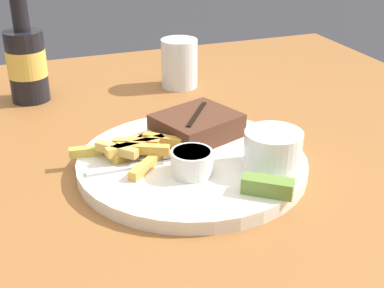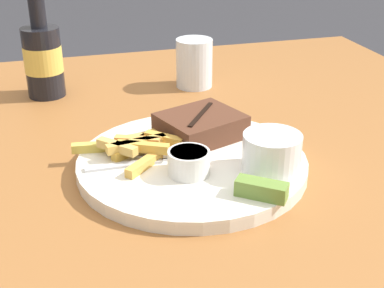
# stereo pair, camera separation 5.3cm
# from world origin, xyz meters

# --- Properties ---
(dining_table) EXTENTS (1.11, 1.16, 0.75)m
(dining_table) POSITION_xyz_m (0.00, 0.00, 0.67)
(dining_table) COLOR #935B2D
(dining_table) RESTS_ON ground_plane
(dinner_plate) EXTENTS (0.31, 0.31, 0.02)m
(dinner_plate) POSITION_xyz_m (0.00, 0.00, 0.76)
(dinner_plate) COLOR silver
(dinner_plate) RESTS_ON dining_table
(steak_portion) EXTENTS (0.13, 0.12, 0.04)m
(steak_portion) POSITION_xyz_m (0.03, 0.06, 0.79)
(steak_portion) COLOR #512D1E
(steak_portion) RESTS_ON dinner_plate
(fries_pile) EXTENTS (0.15, 0.13, 0.02)m
(fries_pile) POSITION_xyz_m (-0.07, 0.03, 0.78)
(fries_pile) COLOR #EDBA48
(fries_pile) RESTS_ON dinner_plate
(coleslaw_cup) EXTENTS (0.07, 0.07, 0.05)m
(coleslaw_cup) POSITION_xyz_m (0.09, -0.06, 0.80)
(coleslaw_cup) COLOR white
(coleslaw_cup) RESTS_ON dinner_plate
(dipping_sauce_cup) EXTENTS (0.05, 0.05, 0.03)m
(dipping_sauce_cup) POSITION_xyz_m (-0.02, -0.04, 0.79)
(dipping_sauce_cup) COLOR silver
(dipping_sauce_cup) RESTS_ON dinner_plate
(pickle_spear) EXTENTS (0.06, 0.05, 0.02)m
(pickle_spear) POSITION_xyz_m (0.05, -0.12, 0.78)
(pickle_spear) COLOR olive
(pickle_spear) RESTS_ON dinner_plate
(fork_utensil) EXTENTS (0.13, 0.01, 0.00)m
(fork_utensil) POSITION_xyz_m (-0.08, 0.00, 0.77)
(fork_utensil) COLOR #B7B7BC
(fork_utensil) RESTS_ON dinner_plate
(beer_bottle) EXTENTS (0.07, 0.07, 0.20)m
(beer_bottle) POSITION_xyz_m (-0.18, 0.34, 0.82)
(beer_bottle) COLOR black
(beer_bottle) RESTS_ON dining_table
(drinking_glass) EXTENTS (0.07, 0.07, 0.09)m
(drinking_glass) POSITION_xyz_m (0.09, 0.32, 0.80)
(drinking_glass) COLOR silver
(drinking_glass) RESTS_ON dining_table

